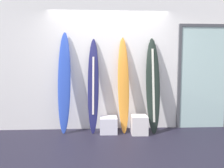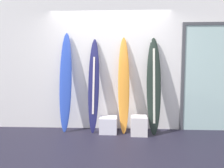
{
  "view_description": "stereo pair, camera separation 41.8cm",
  "coord_description": "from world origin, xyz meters",
  "px_view_note": "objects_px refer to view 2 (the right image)",
  "views": [
    {
      "loc": [
        -0.18,
        -3.21,
        1.37
      ],
      "look_at": [
        0.05,
        0.95,
        0.99
      ],
      "focal_mm": 33.39,
      "sensor_mm": 36.0,
      "label": 1
    },
    {
      "loc": [
        0.24,
        -3.21,
        1.37
      ],
      "look_at": [
        0.05,
        0.95,
        0.99
      ],
      "focal_mm": 33.39,
      "sensor_mm": 36.0,
      "label": 2
    }
  ],
  "objects_px": {
    "surfboard_sunset": "(124,86)",
    "display_block_center": "(139,125)",
    "surfboard_charcoal": "(154,86)",
    "surfboard_cobalt": "(66,83)",
    "surfboard_navy": "(94,85)",
    "glass_door": "(209,76)",
    "display_block_left": "(108,125)"
  },
  "relations": [
    {
      "from": "surfboard_cobalt",
      "to": "surfboard_charcoal",
      "type": "bearing_deg",
      "value": -1.98
    },
    {
      "from": "surfboard_charcoal",
      "to": "glass_door",
      "type": "bearing_deg",
      "value": 11.15
    },
    {
      "from": "surfboard_charcoal",
      "to": "glass_door",
      "type": "height_order",
      "value": "glass_door"
    },
    {
      "from": "surfboard_charcoal",
      "to": "display_block_center",
      "type": "relative_size",
      "value": 5.26
    },
    {
      "from": "surfboard_navy",
      "to": "surfboard_sunset",
      "type": "distance_m",
      "value": 0.61
    },
    {
      "from": "surfboard_sunset",
      "to": "glass_door",
      "type": "bearing_deg",
      "value": 6.05
    },
    {
      "from": "surfboard_charcoal",
      "to": "surfboard_cobalt",
      "type": "bearing_deg",
      "value": 178.02
    },
    {
      "from": "surfboard_navy",
      "to": "display_block_center",
      "type": "height_order",
      "value": "surfboard_navy"
    },
    {
      "from": "display_block_left",
      "to": "display_block_center",
      "type": "relative_size",
      "value": 0.96
    },
    {
      "from": "surfboard_navy",
      "to": "display_block_center",
      "type": "bearing_deg",
      "value": -11.7
    },
    {
      "from": "surfboard_charcoal",
      "to": "display_block_center",
      "type": "bearing_deg",
      "value": -155.54
    },
    {
      "from": "surfboard_charcoal",
      "to": "glass_door",
      "type": "xyz_separation_m",
      "value": [
        1.16,
        0.23,
        0.2
      ]
    },
    {
      "from": "surfboard_charcoal",
      "to": "surfboard_sunset",
      "type": "bearing_deg",
      "value": 175.99
    },
    {
      "from": "surfboard_cobalt",
      "to": "surfboard_navy",
      "type": "height_order",
      "value": "surfboard_cobalt"
    },
    {
      "from": "surfboard_navy",
      "to": "display_block_center",
      "type": "xyz_separation_m",
      "value": [
        0.91,
        -0.19,
        -0.77
      ]
    },
    {
      "from": "surfboard_charcoal",
      "to": "display_block_left",
      "type": "xyz_separation_m",
      "value": [
        -0.91,
        -0.03,
        -0.8
      ]
    },
    {
      "from": "surfboard_navy",
      "to": "display_block_center",
      "type": "relative_size",
      "value": 5.21
    },
    {
      "from": "surfboard_sunset",
      "to": "display_block_center",
      "type": "relative_size",
      "value": 5.29
    },
    {
      "from": "glass_door",
      "to": "surfboard_sunset",
      "type": "bearing_deg",
      "value": -173.95
    },
    {
      "from": "surfboard_sunset",
      "to": "glass_door",
      "type": "distance_m",
      "value": 1.78
    },
    {
      "from": "surfboard_sunset",
      "to": "surfboard_cobalt",
      "type": "bearing_deg",
      "value": 179.03
    },
    {
      "from": "display_block_left",
      "to": "display_block_center",
      "type": "distance_m",
      "value": 0.62
    },
    {
      "from": "surfboard_sunset",
      "to": "surfboard_charcoal",
      "type": "distance_m",
      "value": 0.6
    },
    {
      "from": "surfboard_charcoal",
      "to": "display_block_center",
      "type": "height_order",
      "value": "surfboard_charcoal"
    },
    {
      "from": "surfboard_charcoal",
      "to": "display_block_left",
      "type": "bearing_deg",
      "value": -178.06
    },
    {
      "from": "surfboard_navy",
      "to": "surfboard_charcoal",
      "type": "relative_size",
      "value": 0.99
    },
    {
      "from": "surfboard_cobalt",
      "to": "surfboard_charcoal",
      "type": "distance_m",
      "value": 1.8
    },
    {
      "from": "display_block_center",
      "to": "surfboard_sunset",
      "type": "bearing_deg",
      "value": 149.24
    },
    {
      "from": "surfboard_cobalt",
      "to": "display_block_left",
      "type": "xyz_separation_m",
      "value": [
        0.89,
        -0.09,
        -0.85
      ]
    },
    {
      "from": "surfboard_sunset",
      "to": "display_block_center",
      "type": "distance_m",
      "value": 0.85
    },
    {
      "from": "surfboard_cobalt",
      "to": "display_block_left",
      "type": "distance_m",
      "value": 1.23
    },
    {
      "from": "display_block_center",
      "to": "surfboard_navy",
      "type": "bearing_deg",
      "value": 168.3
    }
  ]
}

